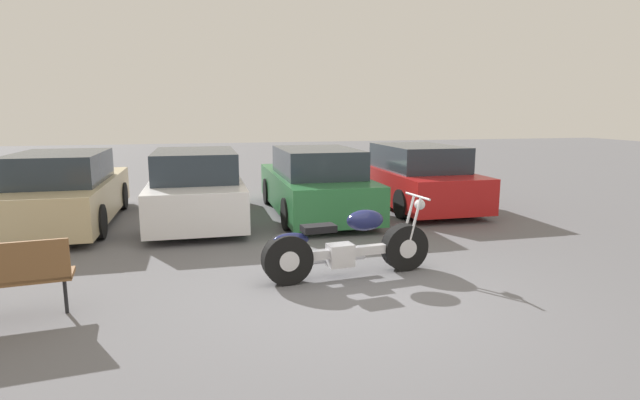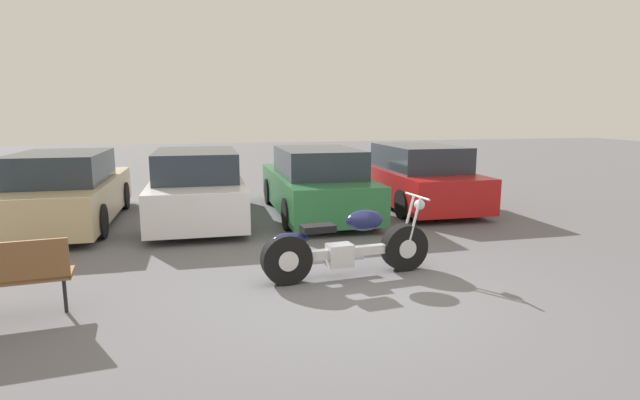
{
  "view_description": "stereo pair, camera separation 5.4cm",
  "coord_description": "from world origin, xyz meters",
  "px_view_note": "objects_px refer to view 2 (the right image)",
  "views": [
    {
      "loc": [
        -1.73,
        -5.6,
        2.2
      ],
      "look_at": [
        0.05,
        1.76,
        0.85
      ],
      "focal_mm": 28.0,
      "sensor_mm": 36.0,
      "label": 1
    },
    {
      "loc": [
        -1.68,
        -5.61,
        2.2
      ],
      "look_at": [
        0.05,
        1.76,
        0.85
      ],
      "focal_mm": 28.0,
      "sensor_mm": 36.0,
      "label": 2
    }
  ],
  "objects_px": {
    "parked_car_white": "(197,188)",
    "parked_car_red": "(415,178)",
    "motorcycle": "(346,246)",
    "parked_car_green": "(316,184)",
    "parked_car_champagne": "(66,191)"
  },
  "relations": [
    {
      "from": "motorcycle",
      "to": "parked_car_white",
      "type": "distance_m",
      "value": 4.62
    },
    {
      "from": "parked_car_white",
      "to": "parked_car_green",
      "type": "xyz_separation_m",
      "value": [
        2.48,
        -0.03,
        0.0
      ]
    },
    {
      "from": "parked_car_champagne",
      "to": "parked_car_white",
      "type": "relative_size",
      "value": 1.0
    },
    {
      "from": "parked_car_white",
      "to": "parked_car_red",
      "type": "distance_m",
      "value": 4.98
    },
    {
      "from": "parked_car_green",
      "to": "parked_car_red",
      "type": "bearing_deg",
      "value": 10.1
    },
    {
      "from": "parked_car_white",
      "to": "motorcycle",
      "type": "bearing_deg",
      "value": -64.81
    },
    {
      "from": "motorcycle",
      "to": "parked_car_champagne",
      "type": "height_order",
      "value": "parked_car_champagne"
    },
    {
      "from": "parked_car_green",
      "to": "parked_car_red",
      "type": "height_order",
      "value": "same"
    },
    {
      "from": "motorcycle",
      "to": "parked_car_green",
      "type": "relative_size",
      "value": 0.53
    },
    {
      "from": "parked_car_white",
      "to": "parked_car_red",
      "type": "relative_size",
      "value": 1.0
    },
    {
      "from": "parked_car_champagne",
      "to": "parked_car_green",
      "type": "relative_size",
      "value": 1.0
    },
    {
      "from": "motorcycle",
      "to": "parked_car_green",
      "type": "bearing_deg",
      "value": 82.85
    },
    {
      "from": "motorcycle",
      "to": "parked_car_red",
      "type": "height_order",
      "value": "parked_car_red"
    },
    {
      "from": "parked_car_red",
      "to": "motorcycle",
      "type": "bearing_deg",
      "value": -123.22
    },
    {
      "from": "motorcycle",
      "to": "parked_car_red",
      "type": "distance_m",
      "value": 5.49
    }
  ]
}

